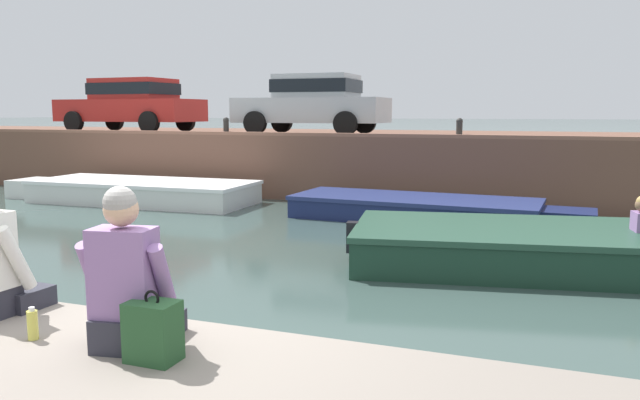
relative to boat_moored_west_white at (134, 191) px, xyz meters
name	(u,v)px	position (x,y,z in m)	size (l,w,h in m)	color
ground_plane	(375,259)	(7.05, -3.67, -0.27)	(400.00, 400.00, 0.00)	#384C47
far_quay_wall	(458,163)	(7.05, 4.59, 0.53)	(60.00, 6.00, 1.58)	brown
far_wall_coping	(440,136)	(7.05, 1.71, 1.36)	(60.00, 0.24, 0.08)	brown
boat_moored_west_white	(134,191)	(0.00, 0.00, 0.00)	(6.46, 2.17, 0.53)	white
boat_moored_central_navy	(426,209)	(7.09, -0.05, -0.04)	(5.92, 2.07, 0.45)	navy
motorboat_passing	(593,250)	(10.02, -3.23, 0.02)	(7.29, 3.34, 1.05)	#193828
car_leftmost_red	(132,103)	(-2.29, 3.07, 2.17)	(4.33, 2.01, 1.54)	#B2231E
car_left_inner_silver	(313,102)	(3.47, 3.07, 2.16)	(3.97, 1.96, 1.54)	#B7BABC
mooring_bollard_west	(226,125)	(1.53, 1.84, 1.56)	(0.15, 0.15, 0.45)	#2D2B28
mooring_bollard_mid	(459,127)	(7.44, 1.84, 1.56)	(0.15, 0.15, 0.45)	#2D2B28
person_seated_right	(128,285)	(7.15, -9.46, 0.88)	(0.57, 0.58, 0.96)	#282833
bottle_drink	(33,325)	(6.52, -9.58, 0.61)	(0.06, 0.06, 0.20)	#CCC64C
backpack_on_ledge	(154,332)	(7.41, -9.59, 0.68)	(0.28, 0.24, 0.41)	#234C28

